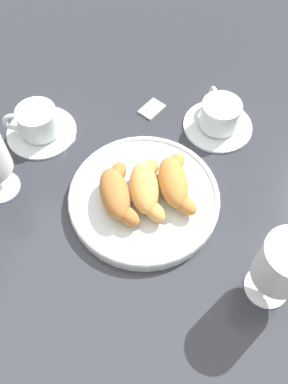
{
  "coord_description": "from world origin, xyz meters",
  "views": [
    {
      "loc": [
        0.38,
        0.07,
        0.61
      ],
      "look_at": [
        0.03,
        0.01,
        0.03
      ],
      "focal_mm": 37.47,
      "sensor_mm": 36.0,
      "label": 1
    }
  ],
  "objects_px": {
    "juice_glass_left": "(283,265)",
    "coffee_cup_near": "(38,124)",
    "coffee_cup_far": "(219,117)",
    "croissant_extra": "(175,182)",
    "sugar_packet": "(152,108)",
    "pastry_plate": "(144,197)",
    "croissant_large": "(116,193)",
    "croissant_small": "(146,188)"
  },
  "relations": [
    {
      "from": "coffee_cup_near",
      "to": "juice_glass_left",
      "type": "xyz_separation_m",
      "value": [
        0.24,
        0.44,
        0.07
      ]
    },
    {
      "from": "coffee_cup_far",
      "to": "pastry_plate",
      "type": "bearing_deg",
      "value": -30.64
    },
    {
      "from": "croissant_large",
      "to": "coffee_cup_far",
      "type": "xyz_separation_m",
      "value": [
        -0.21,
        0.16,
        -0.02
      ]
    },
    {
      "from": "pastry_plate",
      "to": "sugar_packet",
      "type": "relative_size",
      "value": 5.24
    },
    {
      "from": "croissant_large",
      "to": "croissant_small",
      "type": "xyz_separation_m",
      "value": [
        -0.02,
        0.05,
        0.0
      ]
    },
    {
      "from": "croissant_small",
      "to": "juice_glass_left",
      "type": "height_order",
      "value": "juice_glass_left"
    },
    {
      "from": "croissant_large",
      "to": "pastry_plate",
      "type": "bearing_deg",
      "value": 112.43
    },
    {
      "from": "croissant_large",
      "to": "coffee_cup_near",
      "type": "bearing_deg",
      "value": -127.37
    },
    {
      "from": "croissant_extra",
      "to": "coffee_cup_near",
      "type": "bearing_deg",
      "value": -110.17
    },
    {
      "from": "croissant_extra",
      "to": "coffee_cup_near",
      "type": "relative_size",
      "value": 0.96
    },
    {
      "from": "pastry_plate",
      "to": "juice_glass_left",
      "type": "height_order",
      "value": "juice_glass_left"
    },
    {
      "from": "coffee_cup_near",
      "to": "juice_glass_left",
      "type": "bearing_deg",
      "value": 60.85
    },
    {
      "from": "pastry_plate",
      "to": "coffee_cup_near",
      "type": "bearing_deg",
      "value": -118.24
    },
    {
      "from": "sugar_packet",
      "to": "juice_glass_left",
      "type": "bearing_deg",
      "value": 65.08
    },
    {
      "from": "coffee_cup_far",
      "to": "juice_glass_left",
      "type": "height_order",
      "value": "juice_glass_left"
    },
    {
      "from": "juice_glass_left",
      "to": "coffee_cup_near",
      "type": "bearing_deg",
      "value": -119.15
    },
    {
      "from": "juice_glass_left",
      "to": "sugar_packet",
      "type": "distance_m",
      "value": 0.42
    },
    {
      "from": "coffee_cup_far",
      "to": "juice_glass_left",
      "type": "relative_size",
      "value": 0.97
    },
    {
      "from": "croissant_large",
      "to": "coffee_cup_far",
      "type": "height_order",
      "value": "croissant_large"
    },
    {
      "from": "croissant_small",
      "to": "croissant_extra",
      "type": "height_order",
      "value": "same"
    },
    {
      "from": "croissant_extra",
      "to": "pastry_plate",
      "type": "bearing_deg",
      "value": -67.8
    },
    {
      "from": "croissant_large",
      "to": "coffee_cup_far",
      "type": "relative_size",
      "value": 0.93
    },
    {
      "from": "croissant_extra",
      "to": "sugar_packet",
      "type": "xyz_separation_m",
      "value": [
        -0.2,
        -0.07,
        -0.04
      ]
    },
    {
      "from": "croissant_large",
      "to": "sugar_packet",
      "type": "distance_m",
      "value": 0.24
    },
    {
      "from": "croissant_small",
      "to": "sugar_packet",
      "type": "xyz_separation_m",
      "value": [
        -0.22,
        -0.02,
        -0.04
      ]
    },
    {
      "from": "croissant_extra",
      "to": "coffee_cup_near",
      "type": "distance_m",
      "value": 0.29
    },
    {
      "from": "coffee_cup_far",
      "to": "croissant_extra",
      "type": "bearing_deg",
      "value": -20.74
    },
    {
      "from": "coffee_cup_near",
      "to": "pastry_plate",
      "type": "bearing_deg",
      "value": 61.76
    },
    {
      "from": "coffee_cup_far",
      "to": "juice_glass_left",
      "type": "distance_m",
      "value": 0.34
    },
    {
      "from": "croissant_extra",
      "to": "coffee_cup_far",
      "type": "xyz_separation_m",
      "value": [
        -0.17,
        0.07,
        -0.02
      ]
    },
    {
      "from": "coffee_cup_near",
      "to": "croissant_extra",
      "type": "bearing_deg",
      "value": 69.83
    },
    {
      "from": "croissant_small",
      "to": "coffee_cup_near",
      "type": "relative_size",
      "value": 0.98
    },
    {
      "from": "croissant_small",
      "to": "juice_glass_left",
      "type": "relative_size",
      "value": 0.95
    },
    {
      "from": "pastry_plate",
      "to": "croissant_extra",
      "type": "bearing_deg",
      "value": 112.2
    },
    {
      "from": "croissant_extra",
      "to": "coffee_cup_near",
      "type": "xyz_separation_m",
      "value": [
        -0.1,
        -0.27,
        -0.02
      ]
    },
    {
      "from": "pastry_plate",
      "to": "coffee_cup_far",
      "type": "relative_size",
      "value": 1.93
    },
    {
      "from": "croissant_large",
      "to": "croissant_small",
      "type": "bearing_deg",
      "value": 111.93
    },
    {
      "from": "sugar_packet",
      "to": "croissant_small",
      "type": "bearing_deg",
      "value": 36.8
    },
    {
      "from": "sugar_packet",
      "to": "coffee_cup_far",
      "type": "bearing_deg",
      "value": 111.41
    },
    {
      "from": "croissant_extra",
      "to": "juice_glass_left",
      "type": "distance_m",
      "value": 0.22
    },
    {
      "from": "croissant_small",
      "to": "juice_glass_left",
      "type": "bearing_deg",
      "value": 59.37
    },
    {
      "from": "croissant_extra",
      "to": "croissant_small",
      "type": "bearing_deg",
      "value": -67.31
    }
  ]
}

